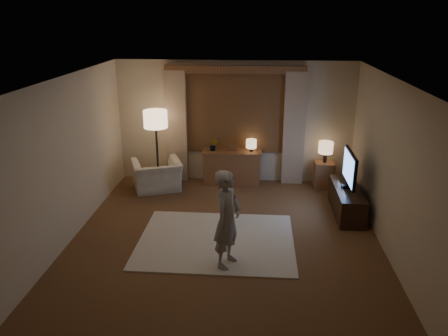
# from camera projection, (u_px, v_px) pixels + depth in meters

# --- Properties ---
(room) EXTENTS (5.04, 5.54, 2.64)m
(room) POSITION_uv_depth(u_px,v_px,m) (227.00, 153.00, 7.16)
(room) COLOR brown
(room) RESTS_ON ground
(rug) EXTENTS (2.50, 2.00, 0.02)m
(rug) POSITION_uv_depth(u_px,v_px,m) (216.00, 240.00, 7.10)
(rug) COLOR beige
(rug) RESTS_ON floor
(sideboard) EXTENTS (1.20, 0.40, 0.70)m
(sideboard) POSITION_uv_depth(u_px,v_px,m) (232.00, 168.00, 9.37)
(sideboard) COLOR brown
(sideboard) RESTS_ON floor
(picture_frame) EXTENTS (0.16, 0.02, 0.20)m
(picture_frame) POSITION_uv_depth(u_px,v_px,m) (232.00, 148.00, 9.22)
(picture_frame) COLOR brown
(picture_frame) RESTS_ON sideboard
(plant) EXTENTS (0.17, 0.13, 0.30)m
(plant) POSITION_uv_depth(u_px,v_px,m) (213.00, 146.00, 9.24)
(plant) COLOR #999999
(plant) RESTS_ON sideboard
(table_lamp_sideboard) EXTENTS (0.22, 0.22, 0.30)m
(table_lamp_sideboard) POSITION_uv_depth(u_px,v_px,m) (251.00, 144.00, 9.16)
(table_lamp_sideboard) COLOR black
(table_lamp_sideboard) RESTS_ON sideboard
(floor_lamp) EXTENTS (0.48, 0.48, 1.66)m
(floor_lamp) POSITION_uv_depth(u_px,v_px,m) (156.00, 123.00, 8.83)
(floor_lamp) COLOR black
(floor_lamp) RESTS_ON floor
(armchair) EXTENTS (1.20, 1.13, 0.63)m
(armchair) POSITION_uv_depth(u_px,v_px,m) (157.00, 175.00, 9.07)
(armchair) COLOR beige
(armchair) RESTS_ON floor
(side_table) EXTENTS (0.40, 0.40, 0.56)m
(side_table) POSITION_uv_depth(u_px,v_px,m) (324.00, 175.00, 9.21)
(side_table) COLOR brown
(side_table) RESTS_ON floor
(table_lamp_side) EXTENTS (0.30, 0.30, 0.44)m
(table_lamp_side) POSITION_uv_depth(u_px,v_px,m) (326.00, 148.00, 9.01)
(table_lamp_side) COLOR black
(table_lamp_side) RESTS_ON side_table
(tv_stand) EXTENTS (0.45, 1.40, 0.50)m
(tv_stand) POSITION_uv_depth(u_px,v_px,m) (347.00, 201.00, 8.00)
(tv_stand) COLOR black
(tv_stand) RESTS_ON floor
(tv) EXTENTS (0.23, 0.95, 0.68)m
(tv) POSITION_uv_depth(u_px,v_px,m) (350.00, 169.00, 7.79)
(tv) COLOR black
(tv) RESTS_ON tv_stand
(person) EXTENTS (0.53, 0.62, 1.46)m
(person) POSITION_uv_depth(u_px,v_px,m) (227.00, 219.00, 6.17)
(person) COLOR gray
(person) RESTS_ON rug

